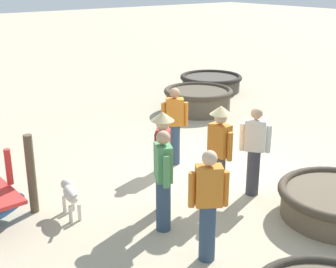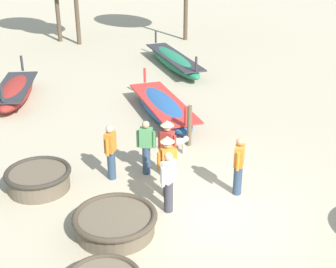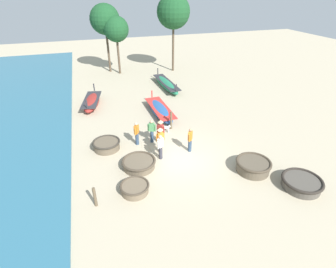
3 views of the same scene
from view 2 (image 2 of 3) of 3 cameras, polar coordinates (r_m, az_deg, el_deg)
ground_plane at (r=11.58m, az=5.89°, el=-9.03°), size 80.00×80.00×0.00m
coracle_upturned at (r=10.65m, az=-6.46°, el=-10.63°), size 1.90×1.90×0.49m
coracle_tilted at (r=12.62m, az=-15.50°, el=-5.25°), size 1.71×1.71×0.55m
long_boat_white_hull at (r=16.67m, az=-0.61°, el=3.29°), size 1.39×4.84×1.15m
long_boat_green_hull at (r=19.05m, az=-18.16°, el=4.92°), size 1.97×4.19×1.30m
long_boat_red_hull at (r=22.38m, az=0.71°, el=8.92°), size 1.28×5.79×1.22m
fisherman_crouching at (r=12.41m, az=-0.09°, el=-1.36°), size 0.41×0.39×1.67m
fisherman_standing_right at (r=11.53m, az=-0.09°, el=-3.50°), size 0.53×0.36×1.67m
fisherman_standing_left at (r=12.65m, az=-2.68°, el=-1.47°), size 0.49×0.35×1.57m
fisherman_by_coracle at (r=11.00m, az=0.05°, el=-5.71°), size 0.44×0.38×1.57m
fisherman_with_hat at (r=12.47m, az=-7.00°, el=-2.05°), size 0.37×0.46×1.57m
fisherman_hauling at (r=11.82m, az=8.61°, el=-3.73°), size 0.37×0.46×1.57m
dog at (r=13.95m, az=1.34°, el=-0.97°), size 0.68×0.29×0.55m
mooring_post_inland at (r=14.34m, az=2.62°, el=0.99°), size 0.14×0.14×1.31m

